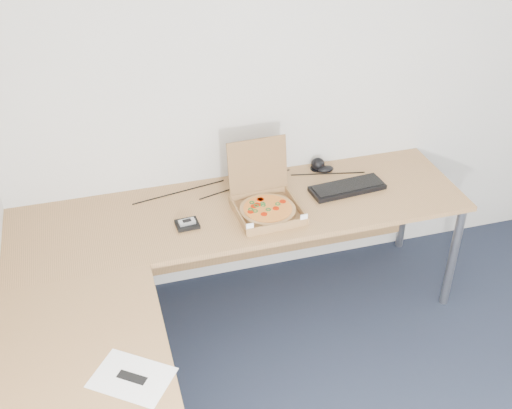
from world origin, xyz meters
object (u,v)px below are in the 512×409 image
object	(u,v)px
desk	(199,270)
drinking_glass	(270,179)
pizza_box	(267,205)
keyboard	(347,188)
wallet	(187,224)

from	to	relation	value
desk	drinking_glass	xyz separation A→B (m)	(0.54, 0.58, 0.09)
pizza_box	drinking_glass	world-z (taller)	pizza_box
drinking_glass	desk	bearing A→B (deg)	-132.65
desk	keyboard	world-z (taller)	keyboard
desk	drinking_glass	size ratio (longest dim) A/B	21.55
drinking_glass	keyboard	world-z (taller)	drinking_glass
desk	pizza_box	size ratio (longest dim) A/B	6.36
wallet	keyboard	bearing A→B (deg)	2.73
desk	wallet	xyz separation A→B (m)	(0.01, 0.34, 0.04)
keyboard	wallet	distance (m)	0.95
keyboard	wallet	size ratio (longest dim) A/B	3.65
pizza_box	keyboard	xyz separation A→B (m)	(0.51, 0.08, -0.03)
keyboard	desk	bearing A→B (deg)	-160.40
wallet	desk	bearing A→B (deg)	-94.43
drinking_glass	wallet	size ratio (longest dim) A/B	0.99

